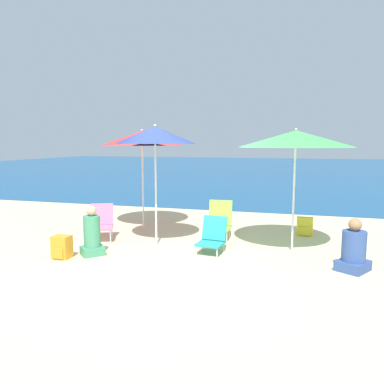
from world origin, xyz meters
TOP-DOWN VIEW (x-y plane):
  - ground_plane at (0.00, 0.00)m, footprint 60.00×60.00m
  - sea_water at (0.00, 24.91)m, footprint 60.00×40.00m
  - beach_umbrella_navy at (-0.61, 0.93)m, footprint 1.57×1.57m
  - beach_umbrella_green at (1.98, 1.21)m, footprint 2.05×2.05m
  - beach_umbrella_red at (-1.46, 2.28)m, footprint 1.93×1.93m
  - beach_chair_teal at (0.58, 0.71)m, footprint 0.51×0.58m
  - beach_chair_pink at (-1.83, 0.96)m, footprint 0.64×0.66m
  - beach_chair_lime at (0.49, 1.76)m, footprint 0.51×0.58m
  - person_seated_near at (2.92, 0.35)m, footprint 0.59×0.62m
  - person_seated_far at (-1.45, -0.04)m, footprint 0.50×0.50m
  - backpack_orange at (-1.86, -0.35)m, footprint 0.30×0.26m
  - backpack_yellow at (2.22, 2.49)m, footprint 0.34×0.20m
  - water_bottle at (0.59, 2.62)m, footprint 0.06×0.06m

SIDE VIEW (x-z plane):
  - ground_plane at x=0.00m, z-range 0.00..0.00m
  - sea_water at x=0.00m, z-range 0.00..0.01m
  - water_bottle at x=0.59m, z-range -0.03..0.21m
  - backpack_orange at x=-1.86m, z-range 0.00..0.39m
  - backpack_yellow at x=2.22m, z-range 0.00..0.40m
  - beach_chair_teal at x=0.58m, z-range -0.02..0.63m
  - person_seated_near at x=2.92m, z-range -0.09..0.75m
  - person_seated_far at x=-1.45m, z-range -0.08..0.82m
  - beach_chair_pink at x=-1.83m, z-range 0.01..0.76m
  - beach_chair_lime at x=0.49m, z-range -0.01..0.78m
  - beach_umbrella_green at x=1.98m, z-range 0.94..3.19m
  - beach_umbrella_red at x=-1.46m, z-range 0.95..3.25m
  - beach_umbrella_navy at x=-0.61m, z-range 0.96..3.31m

